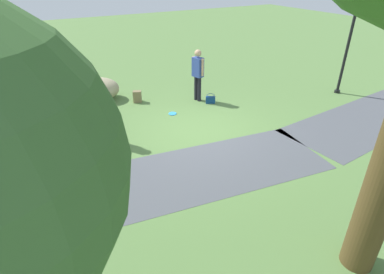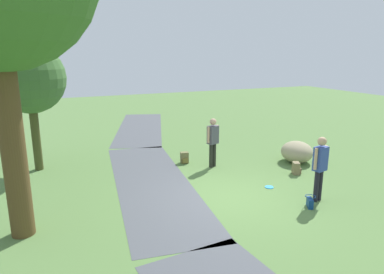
% 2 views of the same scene
% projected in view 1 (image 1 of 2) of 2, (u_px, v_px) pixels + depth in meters
% --- Properties ---
extents(ground_plane, '(48.00, 48.00, 0.00)m').
position_uv_depth(ground_plane, '(199.00, 132.00, 8.99)').
color(ground_plane, '#567A3F').
extents(footpath_segment_mid, '(8.22, 3.21, 0.01)m').
position_uv_depth(footpath_segment_mid, '(160.00, 180.00, 6.95)').
color(footpath_segment_mid, '#4C4F55').
rests_on(footpath_segment_mid, ground).
extents(lamp_post, '(0.28, 0.28, 3.70)m').
position_uv_depth(lamp_post, '(352.00, 29.00, 10.61)').
color(lamp_post, black).
rests_on(lamp_post, ground).
extents(lawn_boulder, '(1.65, 1.58, 0.76)m').
position_uv_depth(lawn_boulder, '(101.00, 89.00, 10.97)').
color(lawn_boulder, tan).
rests_on(lawn_boulder, ground).
extents(woman_with_handbag, '(0.32, 0.51, 1.76)m').
position_uv_depth(woman_with_handbag, '(198.00, 72.00, 10.57)').
color(woman_with_handbag, black).
rests_on(woman_with_handbag, ground).
extents(man_near_boulder, '(0.35, 0.49, 1.71)m').
position_uv_depth(man_near_boulder, '(99.00, 107.00, 8.04)').
color(man_near_boulder, black).
rests_on(man_near_boulder, ground).
extents(handbag_on_grass, '(0.37, 0.37, 0.31)m').
position_uv_depth(handbag_on_grass, '(210.00, 99.00, 10.75)').
color(handbag_on_grass, navy).
rests_on(handbag_on_grass, ground).
extents(backpack_by_boulder, '(0.34, 0.34, 0.40)m').
position_uv_depth(backpack_by_boulder, '(137.00, 97.00, 10.83)').
color(backpack_by_boulder, olive).
rests_on(backpack_by_boulder, ground).
extents(spare_backpack_on_lawn, '(0.30, 0.31, 0.40)m').
position_uv_depth(spare_backpack_on_lawn, '(80.00, 155.00, 7.53)').
color(spare_backpack_on_lawn, olive).
rests_on(spare_backpack_on_lawn, ground).
extents(frisbee_on_grass, '(0.25, 0.25, 0.02)m').
position_uv_depth(frisbee_on_grass, '(173.00, 114.00, 10.04)').
color(frisbee_on_grass, '#3199DE').
rests_on(frisbee_on_grass, ground).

